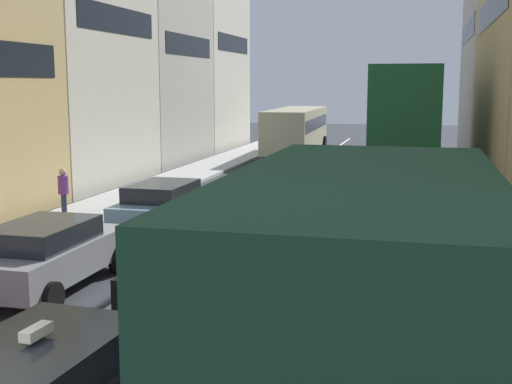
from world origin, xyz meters
The scene contains 14 objects.
sidewalk_left centered at (-6.70, 20.00, 0.07)m, with size 2.60×64.00×0.14m, color #B9B9B9.
lane_stripe_left centered at (-1.70, 20.00, 0.01)m, with size 0.16×60.00×0.01m, color silver.
lane_stripe_right centered at (1.70, 20.00, 0.01)m, with size 0.16×60.00×0.01m, color silver.
building_row_left centered at (-12.00, 22.08, 6.29)m, with size 7.20×43.90×14.02m.
removalist_box_truck centered at (3.70, 2.30, 1.97)m, with size 2.72×7.71×3.58m.
sedan_centre_lane_second centered at (-0.19, 7.67, 0.80)m, with size 2.23×4.38×1.49m.
wagon_left_lane_second centered at (-3.55, 7.74, 0.80)m, with size 2.07×4.31×1.49m.
hatchback_centre_lane_third centered at (0.01, 13.88, 0.80)m, with size 2.25×4.39×1.49m.
sedan_left_lane_third centered at (-3.28, 13.76, 0.80)m, with size 2.11×4.33×1.49m.
sedan_right_lane_behind_truck centered at (3.47, 9.43, 0.80)m, with size 2.28×4.41×1.49m.
wagon_right_lane_far centered at (3.30, 15.00, 0.80)m, with size 2.26×4.40×1.49m.
bus_mid_queue_primary centered at (3.35, 23.91, 2.83)m, with size 3.03×10.57×5.06m.
bus_far_queue_secondary centered at (-3.37, 35.42, 1.76)m, with size 3.06×10.58×2.90m.
pedestrian_near_kerb centered at (-7.21, 14.76, 0.95)m, with size 0.36×0.45×1.66m.
Camera 1 is at (4.21, -4.74, 4.38)m, focal length 47.12 mm.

